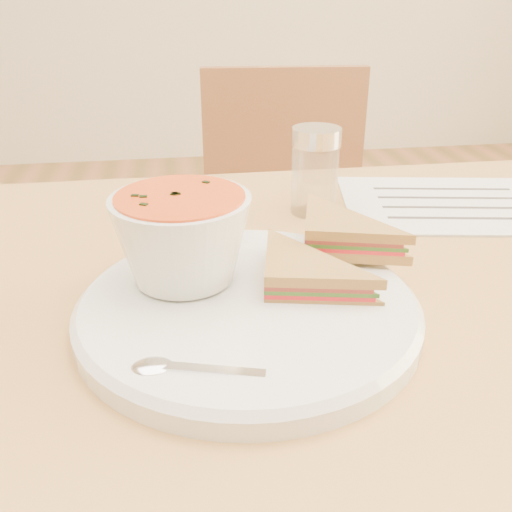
{
  "coord_description": "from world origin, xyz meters",
  "views": [
    {
      "loc": [
        -0.16,
        -0.47,
        1.02
      ],
      "look_at": [
        -0.1,
        -0.03,
        0.8
      ],
      "focal_mm": 40.0,
      "sensor_mm": 36.0,
      "label": 1
    }
  ],
  "objects": [
    {
      "name": "chair_far",
      "position": [
        0.08,
        0.64,
        0.42
      ],
      "size": [
        0.4,
        0.4,
        0.84
      ],
      "primitive_type": null,
      "rotation": [
        0.0,
        0.0,
        3.05
      ],
      "color": "brown",
      "rests_on": "floor"
    },
    {
      "name": "plate",
      "position": [
        -0.11,
        -0.05,
        0.76
      ],
      "size": [
        0.33,
        0.33,
        0.02
      ],
      "primitive_type": null,
      "rotation": [
        0.0,
        0.0,
        -0.15
      ],
      "color": "white",
      "rests_on": "dining_table"
    },
    {
      "name": "soup_bowl",
      "position": [
        -0.16,
        -0.01,
        0.81
      ],
      "size": [
        0.14,
        0.14,
        0.08
      ],
      "primitive_type": null,
      "rotation": [
        0.0,
        0.0,
        0.13
      ],
      "color": "white",
      "rests_on": "plate"
    },
    {
      "name": "sandwich_half_a",
      "position": [
        -0.09,
        -0.06,
        0.78
      ],
      "size": [
        0.12,
        0.12,
        0.03
      ],
      "primitive_type": null,
      "rotation": [
        0.0,
        0.0,
        -0.2
      ],
      "color": "#C08943",
      "rests_on": "plate"
    },
    {
      "name": "sandwich_half_b",
      "position": [
        -0.05,
        -0.0,
        0.79
      ],
      "size": [
        0.12,
        0.12,
        0.03
      ],
      "primitive_type": null,
      "rotation": [
        0.0,
        0.0,
        -0.26
      ],
      "color": "#C08943",
      "rests_on": "plate"
    },
    {
      "name": "spoon",
      "position": [
        -0.14,
        -0.15,
        0.77
      ],
      "size": [
        0.16,
        0.07,
        0.01
      ],
      "primitive_type": null,
      "rotation": [
        0.0,
        0.0,
        -0.25
      ],
      "color": "silver",
      "rests_on": "plate"
    },
    {
      "name": "paper_menu",
      "position": [
        0.19,
        0.18,
        0.75
      ],
      "size": [
        0.31,
        0.25,
        0.0
      ],
      "primitive_type": null,
      "rotation": [
        0.0,
        0.0,
        -0.17
      ],
      "color": "white",
      "rests_on": "dining_table"
    },
    {
      "name": "condiment_shaker",
      "position": [
        0.01,
        0.18,
        0.8
      ],
      "size": [
        0.07,
        0.07,
        0.11
      ],
      "primitive_type": null,
      "rotation": [
        0.0,
        0.0,
        0.22
      ],
      "color": "silver",
      "rests_on": "dining_table"
    }
  ]
}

